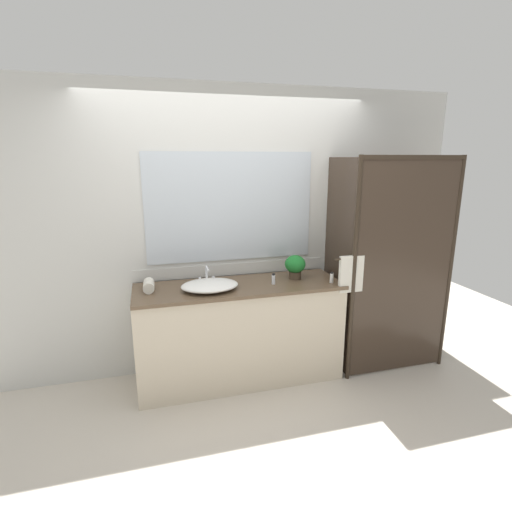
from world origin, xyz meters
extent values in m
plane|color=beige|center=(0.00, 0.00, 0.00)|extent=(8.00, 8.00, 0.00)
cube|color=silver|center=(0.00, 0.34, 1.30)|extent=(4.40, 0.05, 2.60)
cube|color=silver|center=(0.00, 0.32, 0.96)|extent=(1.80, 0.01, 0.11)
cube|color=silver|center=(0.00, 0.31, 1.54)|extent=(1.53, 0.01, 0.98)
cube|color=beige|center=(0.00, 0.01, 0.43)|extent=(1.80, 0.56, 0.87)
cube|color=brown|center=(0.00, 0.00, 0.89)|extent=(1.80, 0.58, 0.03)
cylinder|color=#2D2319|center=(1.95, -0.27, 1.00)|extent=(0.04, 0.04, 2.00)
cylinder|color=#2D2319|center=(0.95, -0.27, 1.00)|extent=(0.04, 0.04, 2.00)
cube|color=#2D2319|center=(1.45, -0.27, 1.98)|extent=(1.00, 0.04, 0.04)
cube|color=#382B21|center=(1.45, -0.27, 1.00)|extent=(0.96, 0.01, 1.96)
cube|color=#382B21|center=(0.95, 0.02, 1.00)|extent=(0.01, 0.57, 1.96)
cylinder|color=#2D2319|center=(0.93, -0.26, 1.14)|extent=(0.32, 0.02, 0.02)
cube|color=silver|center=(0.93, -0.26, 1.00)|extent=(0.22, 0.04, 0.32)
ellipsoid|color=white|center=(-0.27, -0.06, 0.94)|extent=(0.48, 0.36, 0.08)
cube|color=silver|center=(-0.27, 0.12, 0.91)|extent=(0.17, 0.04, 0.02)
cylinder|color=silver|center=(-0.27, 0.12, 0.99)|extent=(0.02, 0.02, 0.14)
cylinder|color=silver|center=(-0.27, 0.06, 1.05)|extent=(0.02, 0.13, 0.02)
cylinder|color=silver|center=(-0.33, 0.12, 0.94)|extent=(0.02, 0.02, 0.04)
cylinder|color=silver|center=(-0.21, 0.12, 0.94)|extent=(0.02, 0.02, 0.04)
cylinder|color=#473828|center=(0.53, 0.05, 0.93)|extent=(0.11, 0.11, 0.07)
ellipsoid|color=#1D702A|center=(0.53, 0.05, 1.04)|extent=(0.19, 0.19, 0.16)
cylinder|color=silver|center=(0.29, -0.06, 0.94)|extent=(0.03, 0.03, 0.08)
cylinder|color=black|center=(0.29, -0.06, 0.99)|extent=(0.02, 0.02, 0.01)
cylinder|color=white|center=(0.80, -0.15, 0.94)|extent=(0.03, 0.03, 0.08)
cylinder|color=black|center=(0.80, -0.15, 0.99)|extent=(0.03, 0.03, 0.01)
cylinder|color=silver|center=(-0.76, 0.05, 0.95)|extent=(0.10, 0.19, 0.09)
camera|label=1|loc=(-0.72, -3.16, 1.97)|focal=27.44mm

